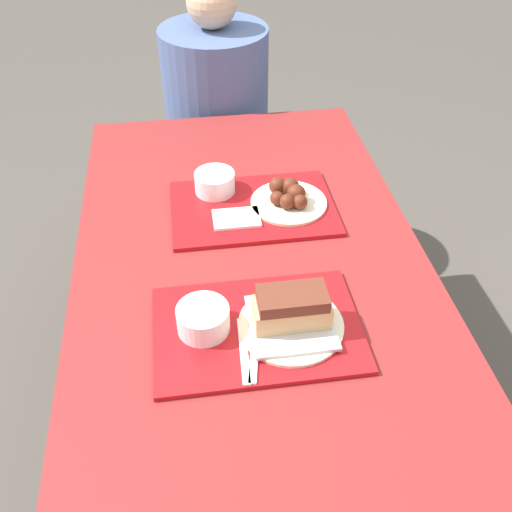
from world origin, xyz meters
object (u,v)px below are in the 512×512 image
tray_far (253,208)px  bowl_coleslaw_near (203,318)px  tray_near (257,329)px  brisket_sandwich_plate (291,315)px  wings_plate_far (289,197)px  bowl_coleslaw_far (215,181)px  person_seated_across (217,95)px

tray_far → bowl_coleslaw_near: bowl_coleslaw_near is taller
bowl_coleslaw_near → tray_near: bearing=-6.4°
tray_near → brisket_sandwich_plate: 0.08m
tray_near → bowl_coleslaw_near: (-0.11, 0.01, 0.04)m
brisket_sandwich_plate → wings_plate_far: 0.44m
tray_near → bowl_coleslaw_near: bearing=173.6°
wings_plate_far → tray_far: bearing=-178.8°
brisket_sandwich_plate → tray_near: bearing=173.8°
tray_near → tray_far: same height
bowl_coleslaw_far → wings_plate_far: bearing=-24.1°
tray_near → brisket_sandwich_plate: size_ratio=1.95×
tray_far → brisket_sandwich_plate: 0.44m
bowl_coleslaw_near → wings_plate_far: wings_plate_far is taller
tray_near → brisket_sandwich_plate: brisket_sandwich_plate is taller
bowl_coleslaw_near → person_seated_across: size_ratio=0.16×
bowl_coleslaw_far → wings_plate_far: 0.21m
wings_plate_far → bowl_coleslaw_near: bearing=-121.7°
brisket_sandwich_plate → person_seated_across: size_ratio=0.32×
bowl_coleslaw_far → person_seated_across: person_seated_across is taller
person_seated_across → wings_plate_far: bearing=-80.8°
tray_far → bowl_coleslaw_near: 0.45m
bowl_coleslaw_near → tray_far: bearing=68.8°
bowl_coleslaw_far → person_seated_across: (0.06, 0.68, -0.07)m
brisket_sandwich_plate → person_seated_across: 1.21m
tray_near → bowl_coleslaw_far: bowl_coleslaw_far is taller
wings_plate_far → person_seated_across: bearing=99.2°
tray_far → wings_plate_far: (0.10, 0.00, 0.03)m
tray_far → bowl_coleslaw_near: size_ratio=3.95×
person_seated_across → brisket_sandwich_plate: bearing=-87.7°
tray_far → bowl_coleslaw_far: (-0.09, 0.09, 0.04)m
bowl_coleslaw_near → brisket_sandwich_plate: brisket_sandwich_plate is taller
brisket_sandwich_plate → bowl_coleslaw_far: 0.53m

